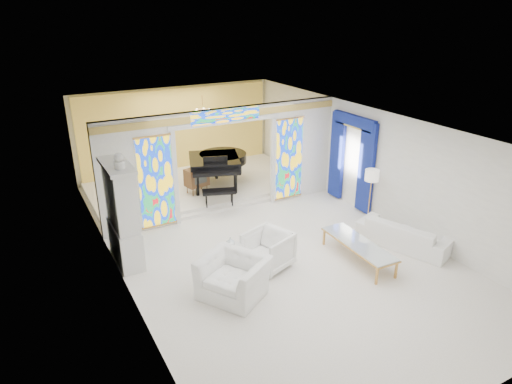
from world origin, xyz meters
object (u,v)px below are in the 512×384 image
china_cabinet (122,215)px  coffee_table (358,244)px  grand_piano (218,161)px  sofa (404,234)px  armchair_right (268,250)px  tv_console (197,177)px  armchair_left (233,277)px

china_cabinet → coffee_table: size_ratio=1.28×
china_cabinet → grand_piano: size_ratio=0.90×
china_cabinet → sofa: (6.17, -2.57, -0.84)m
sofa → coffee_table: bearing=70.4°
grand_piano → armchair_right: bearing=-82.3°
tv_console → coffee_table: bearing=-82.7°
coffee_table → grand_piano: size_ratio=0.70×
sofa → grand_piano: size_ratio=0.74×
tv_console → armchair_left: bearing=-115.9°
grand_piano → coffee_table: bearing=-60.9°
armchair_right → coffee_table: size_ratio=0.45×
armchair_left → grand_piano: size_ratio=0.42×
china_cabinet → tv_console: size_ratio=3.54×
armchair_left → tv_console: size_ratio=1.66×
coffee_table → tv_console: size_ratio=2.76×
coffee_table → grand_piano: bearing=99.8°
armchair_right → sofa: bearing=57.6°
grand_piano → sofa: bearing=-47.2°
china_cabinet → tv_console: 3.97m
sofa → armchair_left: bearing=68.1°
china_cabinet → coffee_table: (4.70, -2.58, -0.74)m
sofa → grand_piano: 6.16m
armchair_right → coffee_table: armchair_right is taller
armchair_right → tv_console: size_ratio=1.23×
china_cabinet → armchair_right: size_ratio=2.88×
armchair_left → coffee_table: bearing=55.1°
china_cabinet → armchair_right: (2.73, -1.81, -0.74)m
coffee_table → grand_piano: (-0.97, 5.63, 0.54)m
china_cabinet → grand_piano: (3.73, 3.05, -0.21)m
china_cabinet → armchair_left: china_cabinet is taller
china_cabinet → armchair_left: size_ratio=2.13×
armchair_right → sofa: 3.52m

